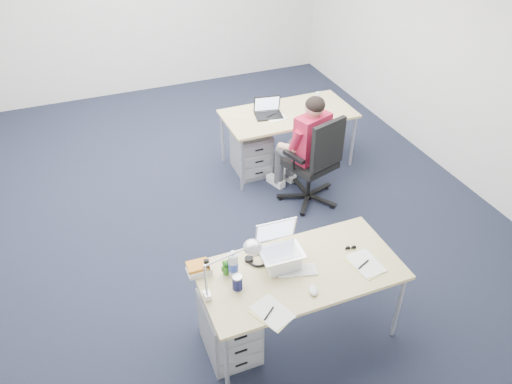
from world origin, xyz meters
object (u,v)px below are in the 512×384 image
at_px(seated_person, 302,146).
at_px(headphones, 258,259).
at_px(computer_mouse, 313,290).
at_px(bear_figurine, 226,267).
at_px(dark_laptop, 269,108).
at_px(book_stack, 199,268).
at_px(far_cup, 318,96).
at_px(sunglasses, 351,248).
at_px(desk_lamp, 224,271).
at_px(cordless_phone, 207,267).
at_px(desk_near, 300,274).
at_px(desk_far, 288,116).
at_px(silver_laptop, 282,248).
at_px(can_koozie, 237,282).
at_px(wireless_keyboard, 297,270).
at_px(office_chair, 311,178).
at_px(water_bottle, 233,264).
at_px(drawer_pedestal_far, 251,152).
at_px(drawer_pedestal_near, 230,327).

xyz_separation_m(seated_person, headphones, (-1.19, -1.61, 0.09)).
distance_m(computer_mouse, headphones, 0.53).
distance_m(bear_figurine, dark_laptop, 2.67).
xyz_separation_m(book_stack, far_cup, (2.31, 2.44, 0.00)).
distance_m(sunglasses, desk_lamp, 1.15).
distance_m(book_stack, cordless_phone, 0.08).
height_order(sunglasses, desk_lamp, desk_lamp).
bearing_deg(far_cup, computer_mouse, -118.04).
distance_m(dark_laptop, far_cup, 0.81).
height_order(desk_near, desk_far, same).
bearing_deg(silver_laptop, can_koozie, -163.01).
distance_m(desk_near, wireless_keyboard, 0.06).
relative_size(silver_laptop, bear_figurine, 2.56).
height_order(office_chair, desk_lamp, desk_lamp).
relative_size(headphones, water_bottle, 0.88).
xyz_separation_m(drawer_pedestal_far, sunglasses, (-0.07, -2.44, 0.47)).
relative_size(desk_near, seated_person, 1.24).
xyz_separation_m(headphones, book_stack, (-0.48, 0.05, 0.02)).
height_order(seated_person, far_cup, seated_person).
xyz_separation_m(desk_far, drawer_pedestal_near, (-1.64, -2.46, -0.41)).
distance_m(office_chair, seated_person, 0.39).
distance_m(desk_near, sunglasses, 0.50).
distance_m(desk_near, book_stack, 0.80).
height_order(book_stack, sunglasses, book_stack).
bearing_deg(desk_lamp, headphones, 24.25).
distance_m(seated_person, book_stack, 2.28).
xyz_separation_m(desk_far, cordless_phone, (-1.74, -2.27, 0.12)).
bearing_deg(office_chair, bear_figurine, -153.47).
xyz_separation_m(water_bottle, bear_figurine, (-0.05, 0.04, -0.05)).
distance_m(wireless_keyboard, headphones, 0.32).
height_order(wireless_keyboard, can_koozie, can_koozie).
relative_size(seated_person, can_koozie, 10.32).
relative_size(desk_near, dark_laptop, 4.94).
bearing_deg(water_bottle, cordless_phone, 156.17).
bearing_deg(dark_laptop, silver_laptop, -100.76).
height_order(drawer_pedestal_near, water_bottle, water_bottle).
distance_m(can_koozie, dark_laptop, 2.81).
distance_m(water_bottle, cordless_phone, 0.21).
relative_size(book_stack, sunglasses, 1.91).
bearing_deg(drawer_pedestal_far, seated_person, -62.11).
bearing_deg(wireless_keyboard, water_bottle, 178.40).
relative_size(desk_near, computer_mouse, 14.90).
bearing_deg(computer_mouse, wireless_keyboard, 113.34).
height_order(desk_near, drawer_pedestal_near, desk_near).
bearing_deg(cordless_phone, book_stack, 149.98).
distance_m(drawer_pedestal_far, can_koozie, 2.77).
height_order(wireless_keyboard, computer_mouse, computer_mouse).
bearing_deg(seated_person, drawer_pedestal_near, -149.27).
distance_m(desk_far, computer_mouse, 2.94).
relative_size(can_koozie, far_cup, 1.47).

